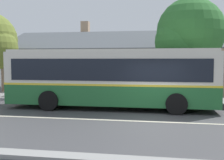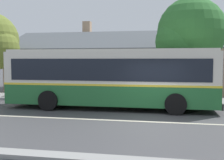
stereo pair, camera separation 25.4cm
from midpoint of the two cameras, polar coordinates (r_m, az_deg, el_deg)
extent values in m
plane|color=#424244|center=(11.66, 8.83, -8.43)|extent=(300.00, 300.00, 0.00)
cube|color=gray|center=(17.55, 9.49, -3.94)|extent=(60.00, 3.00, 0.15)
cube|color=beige|center=(11.66, 8.83, -8.41)|extent=(60.00, 0.16, 0.01)
cube|color=tan|center=(24.36, 9.53, 2.02)|extent=(23.57, 8.92, 3.29)
cube|color=#4C5156|center=(22.17, 9.49, 8.18)|extent=(24.17, 4.51, 1.78)
cube|color=#4C5156|center=(26.62, 9.70, 7.49)|extent=(24.17, 4.51, 1.78)
cube|color=tan|center=(26.34, -4.80, 10.45)|extent=(0.70, 0.70, 1.20)
cube|color=black|center=(21.71, -13.07, 2.15)|extent=(1.10, 0.06, 1.30)
cube|color=black|center=(19.87, 9.27, 2.02)|extent=(1.10, 0.06, 1.30)
cube|color=#4C3323|center=(20.14, 19.35, -0.30)|extent=(1.00, 0.06, 2.10)
cube|color=#236633|center=(14.63, 0.17, -2.75)|extent=(10.59, 2.52, 0.99)
cube|color=yellow|center=(14.57, 0.17, -0.62)|extent=(10.61, 2.54, 0.10)
cube|color=silver|center=(14.53, 0.17, 2.64)|extent=(10.59, 2.52, 1.56)
cube|color=silver|center=(14.53, 0.17, 5.96)|extent=(10.37, 2.39, 0.12)
cube|color=black|center=(15.78, 1.00, 2.40)|extent=(9.74, 0.05, 1.06)
cube|color=black|center=(13.29, -0.82, 2.07)|extent=(9.74, 0.05, 1.06)
cube|color=black|center=(14.54, 21.24, 1.97)|extent=(0.04, 2.20, 1.06)
cube|color=black|center=(14.53, 21.31, 4.89)|extent=(0.04, 1.75, 0.24)
cube|color=black|center=(14.69, 21.14, -4.47)|extent=(0.08, 2.50, 0.28)
cube|color=#B21919|center=(16.14, -3.64, -2.11)|extent=(2.96, 0.03, 0.69)
cube|color=black|center=(15.66, 16.06, -0.05)|extent=(0.90, 0.03, 2.30)
cylinder|color=black|center=(15.68, 12.91, -3.39)|extent=(1.00, 0.28, 1.00)
cylinder|color=black|center=(13.20, 13.34, -4.80)|extent=(1.00, 0.28, 1.00)
cylinder|color=black|center=(16.62, -8.97, -2.91)|extent=(1.00, 0.28, 1.00)
cylinder|color=black|center=(14.31, -12.33, -4.10)|extent=(1.00, 0.28, 1.00)
cube|color=brown|center=(19.39, -17.49, -1.75)|extent=(1.90, 0.10, 0.04)
cube|color=brown|center=(19.26, -17.70, -1.79)|extent=(1.90, 0.10, 0.04)
cube|color=brown|center=(19.14, -17.90, -1.84)|extent=(1.90, 0.10, 0.04)
cube|color=brown|center=(19.00, -18.10, -0.97)|extent=(1.90, 0.04, 0.10)
cube|color=brown|center=(18.99, -18.11, -0.55)|extent=(1.90, 0.04, 0.10)
cube|color=black|center=(18.94, -15.66, -2.53)|extent=(0.08, 0.43, 0.45)
cube|color=black|center=(19.66, -19.63, -2.38)|extent=(0.08, 0.43, 0.45)
cube|color=brown|center=(17.87, -6.44, -2.07)|extent=(1.84, 0.10, 0.04)
cube|color=brown|center=(17.74, -6.58, -2.12)|extent=(1.84, 0.10, 0.04)
cube|color=brown|center=(17.60, -6.72, -2.17)|extent=(1.84, 0.10, 0.04)
cube|color=brown|center=(17.45, -6.85, -1.24)|extent=(1.84, 0.04, 0.10)
cube|color=brown|center=(17.44, -6.86, -0.78)|extent=(1.84, 0.04, 0.10)
cube|color=black|center=(17.56, -4.28, -2.91)|extent=(0.08, 0.43, 0.45)
cube|color=black|center=(17.99, -8.81, -2.77)|extent=(0.08, 0.43, 0.45)
cylinder|color=#4C3828|center=(18.22, 16.04, 0.59)|extent=(0.33, 0.33, 2.90)
sphere|color=#2D6B2D|center=(18.27, 16.22, 9.42)|extent=(4.19, 4.19, 4.19)
sphere|color=#2D6B2D|center=(17.73, 13.98, 7.59)|extent=(2.94, 2.94, 2.94)
camera|label=1|loc=(0.13, -89.54, 0.03)|focal=45.00mm
camera|label=2|loc=(0.13, 90.46, -0.03)|focal=45.00mm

